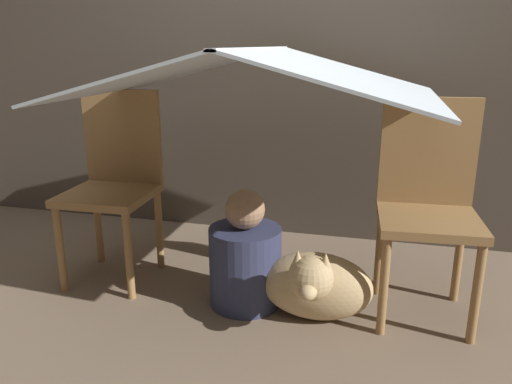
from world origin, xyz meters
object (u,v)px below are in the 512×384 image
at_px(chair_left, 115,178).
at_px(dog, 315,285).
at_px(chair_right, 428,200).
at_px(person_front, 245,259).

distance_m(chair_left, dog, 1.10).
distance_m(chair_left, chair_right, 1.45).
xyz_separation_m(chair_left, dog, (1.02, -0.22, -0.33)).
bearing_deg(person_front, chair_left, 167.74).
bearing_deg(person_front, dog, -12.81).
distance_m(chair_left, person_front, 0.77).
height_order(chair_left, chair_right, same).
distance_m(chair_right, dog, 0.59).
height_order(chair_right, dog, chair_right).
bearing_deg(dog, person_front, 167.19).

